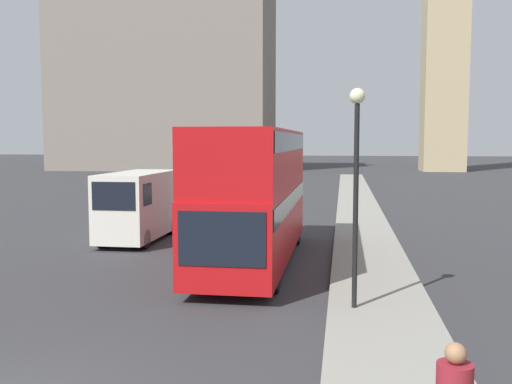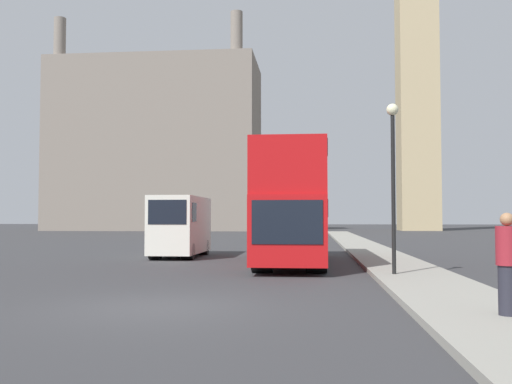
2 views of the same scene
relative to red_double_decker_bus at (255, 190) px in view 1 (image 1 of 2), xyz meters
name	(u,v)px [view 1 (image 1 of 2)]	position (x,y,z in m)	size (l,w,h in m)	color
building_block_distant	(165,81)	(-22.25, 60.33, 10.04)	(29.95, 13.94, 30.37)	slate
red_double_decker_bus	(255,190)	(0.00, 0.00, 0.00)	(2.51, 10.43, 4.41)	#B71114
white_van	(138,205)	(-5.34, 3.39, -0.96)	(1.97, 5.05, 2.80)	silver
street_lamp	(356,163)	(3.19, -5.21, 1.12)	(0.36, 0.36, 5.12)	black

